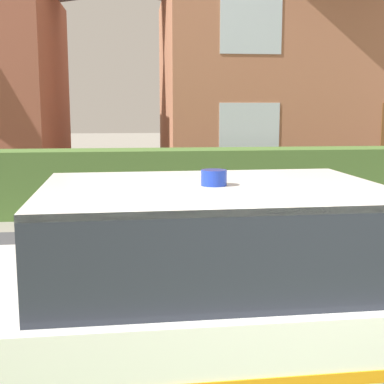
{
  "coord_description": "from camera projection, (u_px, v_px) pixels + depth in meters",
  "views": [
    {
      "loc": [
        -1.3,
        -1.1,
        2.02
      ],
      "look_at": [
        -0.67,
        4.91,
        1.05
      ],
      "focal_mm": 50.0,
      "sensor_mm": 36.0,
      "label": 1
    }
  ],
  "objects": [
    {
      "name": "police_car",
      "position": [
        197.0,
        303.0,
        3.53
      ],
      "size": [
        4.25,
        1.92,
        1.61
      ],
      "rotation": [
        0.0,
        0.0,
        3.17
      ],
      "color": "black",
      "rests_on": "road_strip"
    },
    {
      "name": "house_right",
      "position": [
        301.0,
        43.0,
        15.26
      ],
      "size": [
        8.22,
        6.7,
        7.44
      ],
      "color": "#A86B4C",
      "rests_on": "ground"
    },
    {
      "name": "garden_hedge",
      "position": [
        155.0,
        182.0,
        10.04
      ],
      "size": [
        11.52,
        0.87,
        1.23
      ],
      "primitive_type": "cube",
      "color": "#4C7233",
      "rests_on": "ground"
    },
    {
      "name": "road_strip",
      "position": [
        261.0,
        297.0,
        5.7
      ],
      "size": [
        28.0,
        6.66,
        0.01
      ],
      "primitive_type": "cube",
      "color": "#424247",
      "rests_on": "ground"
    }
  ]
}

